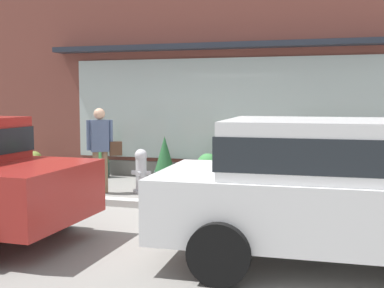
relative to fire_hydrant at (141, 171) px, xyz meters
name	(u,v)px	position (x,y,z in m)	size (l,w,h in m)	color
ground_plane	(170,206)	(0.95, -0.99, -0.44)	(60.00, 60.00, 0.00)	gray
curb_strip	(167,205)	(0.95, -1.19, -0.38)	(14.00, 0.24, 0.12)	#B2B2AD
storefront	(215,75)	(0.95, 2.20, 1.96)	(14.00, 0.81, 4.91)	brown
fire_hydrant	(141,171)	(0.00, 0.00, 0.00)	(0.40, 0.36, 0.88)	#B2B2B7
pedestrian_with_handbag	(101,144)	(-0.75, -0.23, 0.54)	(0.61, 0.45, 1.68)	brown
parked_car_white	(352,185)	(3.89, -3.35, 0.49)	(4.61, 2.14, 1.65)	white
potted_plant_doorstep	(277,165)	(2.47, 1.74, -0.02)	(0.41, 0.41, 0.88)	#33473D
potted_plant_window_center	(34,164)	(-3.38, 1.40, -0.17)	(0.41, 0.41, 0.58)	#4C4C51
potted_plant_trailing_edge	(102,150)	(-1.62, 1.54, 0.21)	(0.33, 0.33, 1.37)	#33473D
potted_plant_corner_tall	(208,167)	(1.00, 1.41, -0.09)	(0.49, 0.49, 0.67)	#4C4C51
potted_plant_low_front	(328,166)	(3.54, 1.63, 0.01)	(0.50, 0.50, 0.84)	#4C4C51
potted_plant_window_left	(165,160)	(0.04, 1.28, 0.05)	(0.49, 0.49, 1.03)	#33473D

